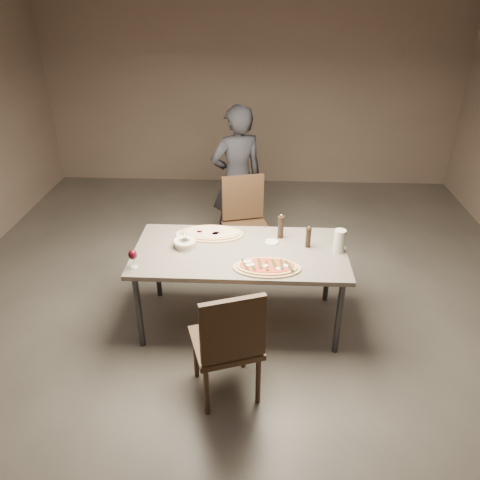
{
  "coord_description": "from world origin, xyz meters",
  "views": [
    {
      "loc": [
        0.17,
        -3.42,
        2.74
      ],
      "look_at": [
        0.0,
        0.0,
        0.85
      ],
      "focal_mm": 35.0,
      "sensor_mm": 36.0,
      "label": 1
    }
  ],
  "objects_px": {
    "diner": "(237,179)",
    "dining_table": "(240,256)",
    "chair_far": "(245,218)",
    "ham_pizza": "(211,233)",
    "chair_near": "(229,341)",
    "bread_basket": "(185,243)",
    "pepper_mill_left": "(281,227)",
    "carafe": "(339,241)",
    "zucchini_pizza": "(267,267)"
  },
  "relations": [
    {
      "from": "diner",
      "to": "dining_table",
      "type": "bearing_deg",
      "value": 70.16
    },
    {
      "from": "chair_far",
      "to": "ham_pizza",
      "type": "bearing_deg",
      "value": 54.52
    },
    {
      "from": "dining_table",
      "to": "chair_near",
      "type": "bearing_deg",
      "value": -92.18
    },
    {
      "from": "bread_basket",
      "to": "pepper_mill_left",
      "type": "bearing_deg",
      "value": 14.35
    },
    {
      "from": "pepper_mill_left",
      "to": "carafe",
      "type": "height_order",
      "value": "pepper_mill_left"
    },
    {
      "from": "diner",
      "to": "bread_basket",
      "type": "bearing_deg",
      "value": 51.25
    },
    {
      "from": "bread_basket",
      "to": "carafe",
      "type": "xyz_separation_m",
      "value": [
        1.31,
        -0.01,
        0.06
      ]
    },
    {
      "from": "carafe",
      "to": "diner",
      "type": "xyz_separation_m",
      "value": [
        -0.93,
        1.42,
        -0.03
      ]
    },
    {
      "from": "pepper_mill_left",
      "to": "diner",
      "type": "distance_m",
      "value": 1.28
    },
    {
      "from": "chair_far",
      "to": "pepper_mill_left",
      "type": "bearing_deg",
      "value": 99.15
    },
    {
      "from": "bread_basket",
      "to": "diner",
      "type": "xyz_separation_m",
      "value": [
        0.37,
        1.41,
        0.03
      ]
    },
    {
      "from": "pepper_mill_left",
      "to": "bread_basket",
      "type": "bearing_deg",
      "value": -165.65
    },
    {
      "from": "chair_near",
      "to": "chair_far",
      "type": "distance_m",
      "value": 1.93
    },
    {
      "from": "ham_pizza",
      "to": "chair_near",
      "type": "height_order",
      "value": "chair_near"
    },
    {
      "from": "pepper_mill_left",
      "to": "diner",
      "type": "relative_size",
      "value": 0.14
    },
    {
      "from": "dining_table",
      "to": "diner",
      "type": "height_order",
      "value": "diner"
    },
    {
      "from": "zucchini_pizza",
      "to": "pepper_mill_left",
      "type": "xyz_separation_m",
      "value": [
        0.12,
        0.53,
        0.09
      ]
    },
    {
      "from": "chair_far",
      "to": "bread_basket",
      "type": "bearing_deg",
      "value": 48.61
    },
    {
      "from": "ham_pizza",
      "to": "pepper_mill_left",
      "type": "xyz_separation_m",
      "value": [
        0.62,
        -0.02,
        0.09
      ]
    },
    {
      "from": "ham_pizza",
      "to": "carafe",
      "type": "xyz_separation_m",
      "value": [
        1.1,
        -0.24,
        0.08
      ]
    },
    {
      "from": "ham_pizza",
      "to": "chair_far",
      "type": "xyz_separation_m",
      "value": [
        0.28,
        0.74,
        -0.21
      ]
    },
    {
      "from": "chair_near",
      "to": "chair_far",
      "type": "relative_size",
      "value": 1.0
    },
    {
      "from": "bread_basket",
      "to": "chair_far",
      "type": "distance_m",
      "value": 1.11
    },
    {
      "from": "zucchini_pizza",
      "to": "chair_near",
      "type": "height_order",
      "value": "chair_near"
    },
    {
      "from": "bread_basket",
      "to": "chair_far",
      "type": "height_order",
      "value": "chair_far"
    },
    {
      "from": "zucchini_pizza",
      "to": "chair_near",
      "type": "bearing_deg",
      "value": -106.59
    },
    {
      "from": "ham_pizza",
      "to": "diner",
      "type": "relative_size",
      "value": 0.35
    },
    {
      "from": "ham_pizza",
      "to": "chair_near",
      "type": "xyz_separation_m",
      "value": [
        0.24,
        -1.18,
        -0.21
      ]
    },
    {
      "from": "diner",
      "to": "pepper_mill_left",
      "type": "bearing_deg",
      "value": 86.72
    },
    {
      "from": "chair_far",
      "to": "diner",
      "type": "distance_m",
      "value": 0.52
    },
    {
      "from": "dining_table",
      "to": "ham_pizza",
      "type": "distance_m",
      "value": 0.39
    },
    {
      "from": "dining_table",
      "to": "pepper_mill_left",
      "type": "bearing_deg",
      "value": 35.6
    },
    {
      "from": "zucchini_pizza",
      "to": "diner",
      "type": "relative_size",
      "value": 0.33
    },
    {
      "from": "ham_pizza",
      "to": "bread_basket",
      "type": "height_order",
      "value": "bread_basket"
    },
    {
      "from": "bread_basket",
      "to": "chair_near",
      "type": "height_order",
      "value": "chair_near"
    },
    {
      "from": "bread_basket",
      "to": "zucchini_pizza",
      "type": "bearing_deg",
      "value": -24.39
    },
    {
      "from": "dining_table",
      "to": "bread_basket",
      "type": "height_order",
      "value": "bread_basket"
    },
    {
      "from": "chair_near",
      "to": "diner",
      "type": "bearing_deg",
      "value": 72.79
    },
    {
      "from": "dining_table",
      "to": "bread_basket",
      "type": "relative_size",
      "value": 9.24
    },
    {
      "from": "dining_table",
      "to": "pepper_mill_left",
      "type": "distance_m",
      "value": 0.46
    },
    {
      "from": "zucchini_pizza",
      "to": "carafe",
      "type": "bearing_deg",
      "value": 32.53
    },
    {
      "from": "pepper_mill_left",
      "to": "chair_near",
      "type": "xyz_separation_m",
      "value": [
        -0.38,
        -1.17,
        -0.3
      ]
    },
    {
      "from": "bread_basket",
      "to": "diner",
      "type": "distance_m",
      "value": 1.46
    },
    {
      "from": "chair_near",
      "to": "dining_table",
      "type": "bearing_deg",
      "value": 68.96
    },
    {
      "from": "bread_basket",
      "to": "chair_far",
      "type": "relative_size",
      "value": 0.2
    },
    {
      "from": "zucchini_pizza",
      "to": "chair_far",
      "type": "xyz_separation_m",
      "value": [
        -0.22,
        1.29,
        -0.21
      ]
    },
    {
      "from": "ham_pizza",
      "to": "carafe",
      "type": "bearing_deg",
      "value": -22.33
    },
    {
      "from": "chair_near",
      "to": "bread_basket",
      "type": "bearing_deg",
      "value": 95.94
    },
    {
      "from": "chair_near",
      "to": "zucchini_pizza",
      "type": "bearing_deg",
      "value": 48.87
    },
    {
      "from": "pepper_mill_left",
      "to": "diner",
      "type": "xyz_separation_m",
      "value": [
        -0.45,
        1.2,
        -0.03
      ]
    }
  ]
}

